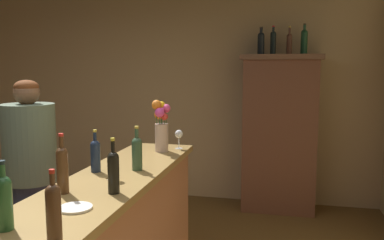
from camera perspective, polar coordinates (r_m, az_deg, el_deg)
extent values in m
cube|color=tan|center=(5.30, -3.10, 5.13)|extent=(5.37, 0.12, 2.96)
cube|color=olive|center=(2.57, -12.09, -8.96)|extent=(0.54, 2.47, 0.05)
cube|color=brown|center=(4.83, 12.29, -1.92)|extent=(0.84, 0.41, 1.84)
cube|color=brown|center=(4.77, 12.58, 8.69)|extent=(0.92, 0.47, 0.06)
cylinder|color=#2E492F|center=(2.76, -7.80, -5.14)|extent=(0.07, 0.07, 0.19)
sphere|color=#2E492F|center=(2.74, -7.84, -3.20)|extent=(0.07, 0.07, 0.07)
cylinder|color=#2E492F|center=(2.73, -7.85, -2.20)|extent=(0.03, 0.03, 0.10)
cylinder|color=gold|center=(2.72, -7.88, -1.03)|extent=(0.03, 0.03, 0.02)
cylinder|color=black|center=(2.28, -11.07, -7.73)|extent=(0.06, 0.06, 0.20)
sphere|color=black|center=(2.26, -11.14, -5.25)|extent=(0.06, 0.06, 0.06)
cylinder|color=black|center=(2.25, -11.17, -4.08)|extent=(0.02, 0.02, 0.09)
cylinder|color=gold|center=(2.24, -11.20, -2.71)|extent=(0.02, 0.02, 0.02)
cylinder|color=#472B16|center=(2.34, -17.89, -7.20)|extent=(0.06, 0.06, 0.23)
sphere|color=#472B16|center=(2.32, -18.01, -4.48)|extent=(0.06, 0.06, 0.06)
cylinder|color=#472B16|center=(2.31, -18.05, -3.35)|extent=(0.02, 0.02, 0.09)
cylinder|color=red|center=(2.30, -18.11, -2.02)|extent=(0.03, 0.03, 0.02)
cylinder|color=#4A2E1A|center=(1.71, -19.01, -13.00)|extent=(0.06, 0.06, 0.21)
sphere|color=#4A2E1A|center=(1.68, -19.16, -9.59)|extent=(0.06, 0.06, 0.06)
cylinder|color=#4A2E1A|center=(1.67, -19.21, -8.38)|extent=(0.02, 0.02, 0.07)
cylinder|color=#AD261B|center=(1.66, -19.28, -6.89)|extent=(0.02, 0.02, 0.02)
cylinder|color=#234F28|center=(1.93, -25.11, -11.13)|extent=(0.07, 0.07, 0.20)
sphere|color=#234F28|center=(1.90, -25.28, -8.24)|extent=(0.07, 0.07, 0.07)
cylinder|color=#234F28|center=(1.89, -25.35, -6.98)|extent=(0.03, 0.03, 0.09)
cylinder|color=black|center=(1.88, -25.43, -5.47)|extent=(0.03, 0.03, 0.02)
cylinder|color=#182439|center=(2.76, -13.53, -5.35)|extent=(0.07, 0.07, 0.18)
sphere|color=#182439|center=(2.74, -13.59, -3.50)|extent=(0.07, 0.07, 0.07)
cylinder|color=#182439|center=(2.74, -13.61, -2.59)|extent=(0.02, 0.02, 0.09)
cylinder|color=gold|center=(2.73, -13.65, -1.51)|extent=(0.02, 0.02, 0.02)
cylinder|color=white|center=(2.57, -11.13, -8.26)|extent=(0.07, 0.07, 0.00)
cylinder|color=white|center=(2.56, -11.15, -7.42)|extent=(0.01, 0.01, 0.07)
ellipsoid|color=white|center=(2.55, -11.20, -5.76)|extent=(0.07, 0.07, 0.08)
cylinder|color=white|center=(3.47, -1.87, -4.06)|extent=(0.06, 0.06, 0.00)
cylinder|color=white|center=(3.46, -1.87, -3.30)|extent=(0.01, 0.01, 0.09)
ellipsoid|color=white|center=(3.44, -1.88, -1.99)|extent=(0.07, 0.07, 0.07)
cylinder|color=tan|center=(3.35, -4.33, -2.51)|extent=(0.11, 0.11, 0.23)
cylinder|color=#38602D|center=(3.32, -3.92, -0.84)|extent=(0.01, 0.01, 0.15)
sphere|color=red|center=(3.31, -3.93, 0.48)|extent=(0.06, 0.06, 0.06)
cylinder|color=#38602D|center=(3.35, -3.69, -0.20)|extent=(0.01, 0.01, 0.22)
sphere|color=#D5417B|center=(3.34, -3.70, 1.65)|extent=(0.07, 0.07, 0.07)
cylinder|color=#38602D|center=(3.37, -4.40, -0.02)|extent=(0.01, 0.01, 0.24)
sphere|color=gold|center=(3.35, -4.42, 1.97)|extent=(0.08, 0.08, 0.08)
cylinder|color=#38602D|center=(3.35, -4.66, -0.64)|extent=(0.01, 0.01, 0.17)
sphere|color=orange|center=(3.34, -4.68, 0.78)|extent=(0.08, 0.08, 0.08)
cylinder|color=#38602D|center=(3.31, -5.02, 0.00)|extent=(0.01, 0.01, 0.25)
sphere|color=orange|center=(3.30, -5.05, 2.16)|extent=(0.08, 0.08, 0.08)
cylinder|color=#38602D|center=(3.30, -4.61, -0.58)|extent=(0.01, 0.01, 0.19)
sphere|color=#D04090|center=(3.28, -4.62, 1.07)|extent=(0.08, 0.08, 0.08)
cylinder|color=#38602D|center=(3.31, -4.29, -0.39)|extent=(0.01, 0.01, 0.21)
sphere|color=#CF458D|center=(3.30, -4.31, 1.40)|extent=(0.04, 0.04, 0.04)
cylinder|color=white|center=(2.11, -16.23, -11.88)|extent=(0.17, 0.17, 0.01)
cylinder|color=black|center=(4.78, 9.75, 10.40)|extent=(0.08, 0.08, 0.21)
sphere|color=black|center=(4.79, 9.78, 11.69)|extent=(0.08, 0.08, 0.08)
cylinder|color=black|center=(4.79, 9.79, 12.19)|extent=(0.03, 0.03, 0.09)
cylinder|color=black|center=(4.79, 9.81, 12.80)|extent=(0.04, 0.04, 0.02)
cylinder|color=black|center=(4.77, 11.43, 10.49)|extent=(0.07, 0.07, 0.23)
sphere|color=black|center=(4.78, 11.47, 11.89)|extent=(0.07, 0.07, 0.07)
cylinder|color=black|center=(4.79, 11.48, 12.34)|extent=(0.03, 0.03, 0.08)
cylinder|color=#AB141E|center=(4.79, 11.49, 12.89)|extent=(0.03, 0.03, 0.02)
cylinder|color=#4D2B1D|center=(4.77, 13.63, 10.24)|extent=(0.06, 0.06, 0.20)
sphere|color=#4D2B1D|center=(4.78, 13.66, 11.46)|extent=(0.06, 0.06, 0.06)
cylinder|color=#4D2B1D|center=(4.78, 13.68, 12.04)|extent=(0.03, 0.03, 0.10)
cylinder|color=gold|center=(4.79, 13.70, 12.71)|extent=(0.03, 0.03, 0.02)
cylinder|color=#163920|center=(4.78, 15.62, 10.38)|extent=(0.08, 0.08, 0.24)
sphere|color=#163920|center=(4.79, 15.67, 11.80)|extent=(0.08, 0.08, 0.08)
cylinder|color=#163920|center=(4.79, 15.69, 12.33)|extent=(0.03, 0.03, 0.09)
cylinder|color=black|center=(4.80, 15.71, 12.95)|extent=(0.03, 0.03, 0.02)
cylinder|color=#262D4B|center=(3.51, -21.52, -14.50)|extent=(0.29, 0.29, 0.81)
cylinder|color=#4E5D49|center=(3.32, -22.10, -3.06)|extent=(0.40, 0.40, 0.60)
sphere|color=brown|center=(3.28, -22.43, 3.63)|extent=(0.19, 0.19, 0.19)
ellipsoid|color=#5A2D13|center=(3.27, -22.46, 4.38)|extent=(0.18, 0.18, 0.11)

